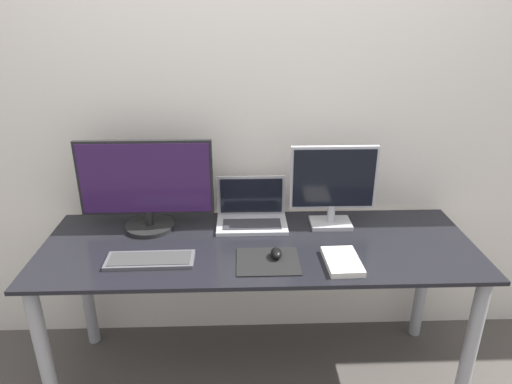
{
  "coord_description": "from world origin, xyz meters",
  "views": [
    {
      "loc": [
        -0.07,
        -1.43,
        1.73
      ],
      "look_at": [
        -0.01,
        0.42,
        0.95
      ],
      "focal_mm": 32.0,
      "sensor_mm": 36.0,
      "label": 1
    }
  ],
  "objects_px": {
    "monitor_left": "(146,185)",
    "book": "(342,261)",
    "monitor_right": "(333,184)",
    "laptop": "(252,212)",
    "mouse": "(276,253)",
    "keyboard": "(150,260)"
  },
  "relations": [
    {
      "from": "monitor_left",
      "to": "monitor_right",
      "type": "relative_size",
      "value": 1.53
    },
    {
      "from": "book",
      "to": "monitor_right",
      "type": "bearing_deg",
      "value": 87.28
    },
    {
      "from": "monitor_right",
      "to": "laptop",
      "type": "height_order",
      "value": "monitor_right"
    },
    {
      "from": "mouse",
      "to": "book",
      "type": "xyz_separation_m",
      "value": [
        0.26,
        -0.06,
        -0.01
      ]
    },
    {
      "from": "monitor_left",
      "to": "book",
      "type": "height_order",
      "value": "monitor_left"
    },
    {
      "from": "keyboard",
      "to": "book",
      "type": "height_order",
      "value": "book"
    },
    {
      "from": "monitor_right",
      "to": "mouse",
      "type": "distance_m",
      "value": 0.45
    },
    {
      "from": "monitor_left",
      "to": "keyboard",
      "type": "xyz_separation_m",
      "value": [
        0.05,
        -0.31,
        -0.21
      ]
    },
    {
      "from": "monitor_right",
      "to": "mouse",
      "type": "xyz_separation_m",
      "value": [
        -0.28,
        -0.3,
        -0.19
      ]
    },
    {
      "from": "monitor_left",
      "to": "mouse",
      "type": "height_order",
      "value": "monitor_left"
    },
    {
      "from": "monitor_right",
      "to": "book",
      "type": "relative_size",
      "value": 1.85
    },
    {
      "from": "mouse",
      "to": "book",
      "type": "bearing_deg",
      "value": -11.92
    },
    {
      "from": "monitor_left",
      "to": "laptop",
      "type": "bearing_deg",
      "value": 4.79
    },
    {
      "from": "book",
      "to": "mouse",
      "type": "bearing_deg",
      "value": 168.08
    },
    {
      "from": "laptop",
      "to": "book",
      "type": "distance_m",
      "value": 0.53
    },
    {
      "from": "mouse",
      "to": "monitor_left",
      "type": "bearing_deg",
      "value": 152.7
    },
    {
      "from": "keyboard",
      "to": "book",
      "type": "distance_m",
      "value": 0.78
    },
    {
      "from": "monitor_right",
      "to": "keyboard",
      "type": "relative_size",
      "value": 1.1
    },
    {
      "from": "monitor_left",
      "to": "keyboard",
      "type": "distance_m",
      "value": 0.37
    },
    {
      "from": "monitor_left",
      "to": "laptop",
      "type": "xyz_separation_m",
      "value": [
        0.48,
        0.04,
        -0.16
      ]
    },
    {
      "from": "monitor_left",
      "to": "book",
      "type": "bearing_deg",
      "value": -22.78
    },
    {
      "from": "monitor_left",
      "to": "book",
      "type": "distance_m",
      "value": 0.93
    }
  ]
}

